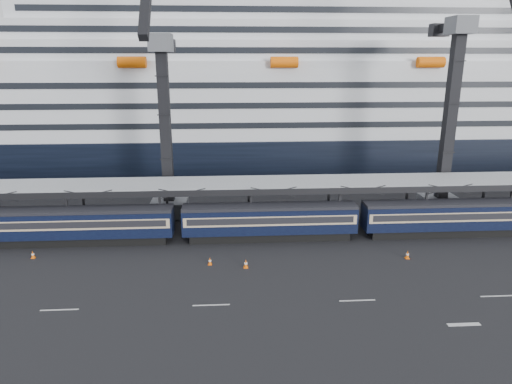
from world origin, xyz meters
TOP-DOWN VIEW (x-y plane):
  - ground at (0.00, 0.00)m, footprint 260.00×260.00m
  - lane_markings at (8.15, -5.23)m, footprint 111.00×4.27m
  - train at (-4.65, 10.00)m, footprint 133.05×3.00m
  - canopy at (0.00, 14.00)m, footprint 130.00×6.25m
  - cruise_ship at (-1.08, 45.99)m, footprint 214.09×28.84m
  - crane_dark_near at (-20.00, 18.59)m, footprint 4.50×17.75m
  - crane_dark_mid at (15.00, 17.59)m, footprint 4.50×18.24m
  - traffic_cone_b at (-32.09, 6.28)m, footprint 0.40×0.40m
  - traffic_cone_c at (-14.36, 3.68)m, footprint 0.38×0.38m
  - traffic_cone_d at (-10.92, 2.77)m, footprint 0.43×0.43m
  - traffic_cone_e at (5.27, 3.90)m, footprint 0.43×0.43m

SIDE VIEW (x-z plane):
  - ground at x=0.00m, z-range 0.00..0.00m
  - lane_markings at x=8.15m, z-range 0.00..0.02m
  - traffic_cone_c at x=-14.36m, z-range 0.00..0.76m
  - traffic_cone_b at x=-32.09m, z-range -0.01..0.79m
  - traffic_cone_e at x=5.27m, z-range -0.01..0.85m
  - traffic_cone_d at x=-10.92m, z-range -0.01..0.86m
  - train at x=-4.65m, z-range 0.18..4.23m
  - canopy at x=0.00m, z-range 2.49..8.01m
  - crane_dark_near at x=-20.00m, z-range -5.61..29.47m
  - cruise_ship at x=-1.08m, z-range -4.66..29.34m
  - crane_dark_mid at x=15.00m, z-range -6.46..33.18m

